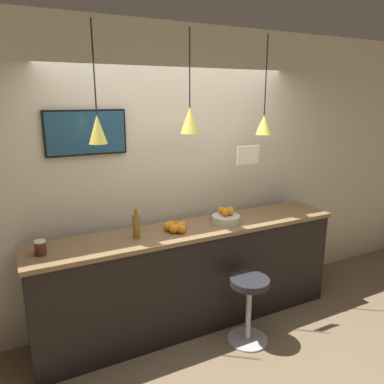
{
  "coord_description": "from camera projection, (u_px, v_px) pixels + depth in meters",
  "views": [
    {
      "loc": [
        -1.53,
        -2.37,
        2.23
      ],
      "look_at": [
        0.0,
        0.62,
        1.37
      ],
      "focal_mm": 35.0,
      "sensor_mm": 36.0,
      "label": 1
    }
  ],
  "objects": [
    {
      "name": "ground_plane",
      "position": [
        224.0,
        358.0,
        3.28
      ],
      "size": [
        14.0,
        14.0,
        0.0
      ],
      "primitive_type": "plane",
      "color": "#756047"
    },
    {
      "name": "back_wall",
      "position": [
        174.0,
        175.0,
        3.79
      ],
      "size": [
        8.0,
        0.06,
        2.9
      ],
      "color": "beige",
      "rests_on": "ground_plane"
    },
    {
      "name": "service_counter",
      "position": [
        192.0,
        276.0,
        3.69
      ],
      "size": [
        3.06,
        0.56,
        1.02
      ],
      "color": "black",
      "rests_on": "ground_plane"
    },
    {
      "name": "bar_stool",
      "position": [
        249.0,
        299.0,
        3.42
      ],
      "size": [
        0.38,
        0.38,
        0.63
      ],
      "color": "#B7B7BC",
      "rests_on": "ground_plane"
    },
    {
      "name": "fruit_bowl",
      "position": [
        226.0,
        217.0,
        3.7
      ],
      "size": [
        0.28,
        0.28,
        0.16
      ],
      "color": "beige",
      "rests_on": "service_counter"
    },
    {
      "name": "orange_pile",
      "position": [
        177.0,
        227.0,
        3.46
      ],
      "size": [
        0.22,
        0.24,
        0.09
      ],
      "color": "orange",
      "rests_on": "service_counter"
    },
    {
      "name": "juice_bottle",
      "position": [
        136.0,
        226.0,
        3.27
      ],
      "size": [
        0.07,
        0.07,
        0.27
      ],
      "color": "olive",
      "rests_on": "service_counter"
    },
    {
      "name": "spread_jar",
      "position": [
        40.0,
        248.0,
        2.94
      ],
      "size": [
        0.09,
        0.09,
        0.12
      ],
      "color": "#562D19",
      "rests_on": "service_counter"
    },
    {
      "name": "pendant_lamp_left",
      "position": [
        97.0,
        128.0,
        3.0
      ],
      "size": [
        0.15,
        0.15,
        0.95
      ],
      "color": "black"
    },
    {
      "name": "pendant_lamp_middle",
      "position": [
        190.0,
        120.0,
        3.35
      ],
      "size": [
        0.17,
        0.17,
        0.9
      ],
      "color": "black"
    },
    {
      "name": "pendant_lamp_right",
      "position": [
        264.0,
        124.0,
        3.73
      ],
      "size": [
        0.17,
        0.17,
        0.94
      ],
      "color": "black"
    },
    {
      "name": "mounted_tv",
      "position": [
        86.0,
        133.0,
        3.25
      ],
      "size": [
        0.7,
        0.04,
        0.39
      ],
      "color": "black"
    },
    {
      "name": "hanging_menu_board",
      "position": [
        248.0,
        155.0,
        3.43
      ],
      "size": [
        0.24,
        0.01,
        0.17
      ],
      "color": "white"
    }
  ]
}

